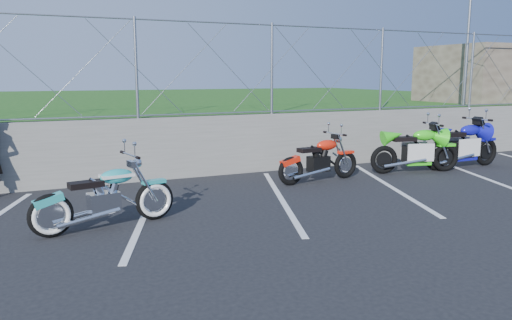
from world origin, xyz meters
name	(u,v)px	position (x,y,z in m)	size (l,w,h in m)	color
ground	(309,212)	(0.00, 0.00, 0.00)	(90.00, 90.00, 0.00)	black
retaining_wall	(231,144)	(0.00, 3.50, 0.65)	(30.00, 0.22, 1.30)	slate
grass_field	(142,113)	(0.00, 13.50, 0.65)	(30.00, 20.00, 1.30)	#1C4A13
stone_building	(502,74)	(10.50, 5.50, 2.20)	(5.00, 3.00, 1.80)	brown
chain_link_fence	(230,69)	(0.00, 3.50, 2.30)	(28.00, 0.03, 2.00)	gray
sign_pole	(467,52)	(7.20, 3.90, 2.80)	(0.08, 0.08, 3.00)	gray
parking_lines	(338,192)	(1.20, 1.00, 0.00)	(18.29, 4.31, 0.01)	silver
cruiser_turquoise	(107,199)	(-3.04, 0.44, 0.42)	(2.07, 0.65, 1.04)	black
naked_orange	(320,161)	(1.37, 1.95, 0.42)	(1.97, 0.67, 0.98)	black
sportbike_green	(416,152)	(3.85, 1.93, 0.47)	(2.09, 0.75, 1.10)	black
sportbike_blue	(463,147)	(5.25, 1.94, 0.50)	(2.23, 0.80, 1.16)	black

